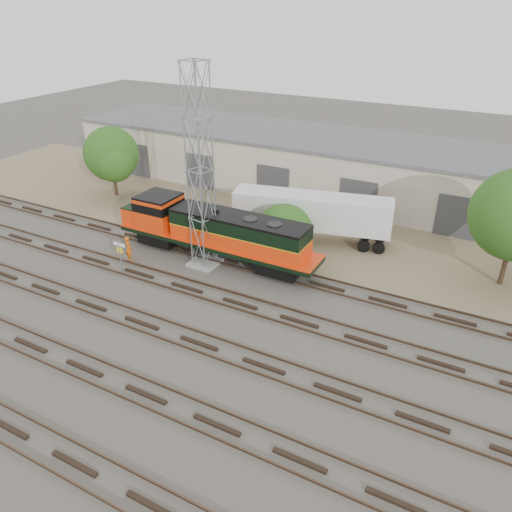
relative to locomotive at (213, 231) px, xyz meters
The scene contains 11 objects.
ground 7.95m from the locomotive, 51.67° to the right, with size 140.00×140.00×0.00m, color #47423A.
dirt_strip 10.40m from the locomotive, 62.21° to the left, with size 80.00×16.00×0.02m, color #726047.
tracks 10.39m from the locomotive, 62.21° to the right, with size 80.00×20.40×0.28m.
warehouse 17.64m from the locomotive, 74.25° to the left, with size 58.40×10.40×5.30m.
locomotive is the anchor object (origin of this frame).
signal_tower 4.61m from the locomotive, 96.64° to the right, with size 2.01×2.01×13.63m.
sign_post 6.57m from the locomotive, 130.65° to the right, with size 0.99×0.08×2.42m.
worker 6.24m from the locomotive, 148.99° to the right, with size 0.67×0.44×1.84m, color #E6580C.
semi_trailer 8.13m from the locomotive, 49.87° to the left, with size 12.23×5.01×3.69m.
tree_west 16.31m from the locomotive, 157.25° to the left, with size 5.25×5.00×6.54m.
tree_mid 5.17m from the locomotive, 29.13° to the left, with size 4.43×4.22×4.22m.
Camera 1 is at (13.18, -20.86, 16.98)m, focal length 35.00 mm.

